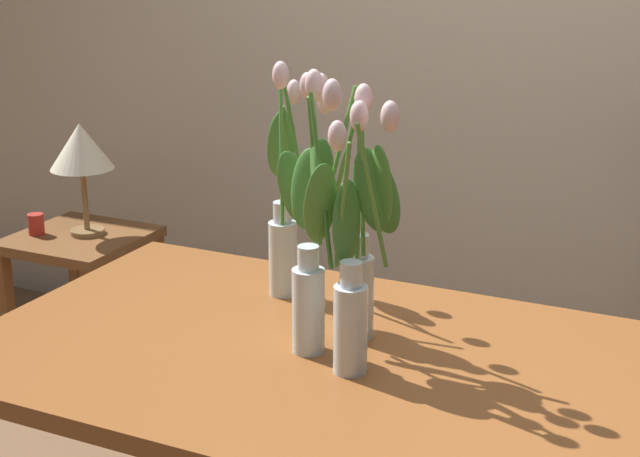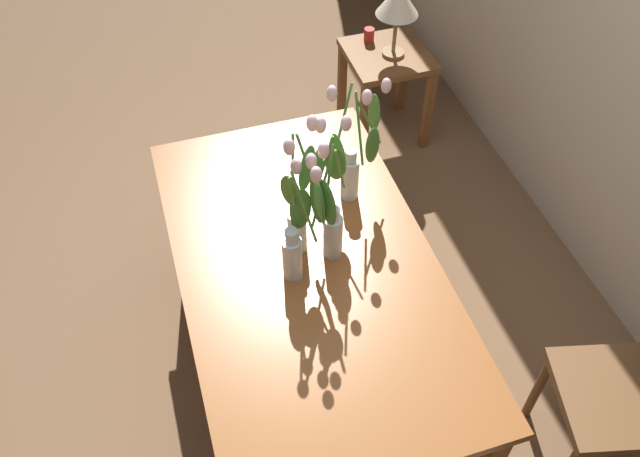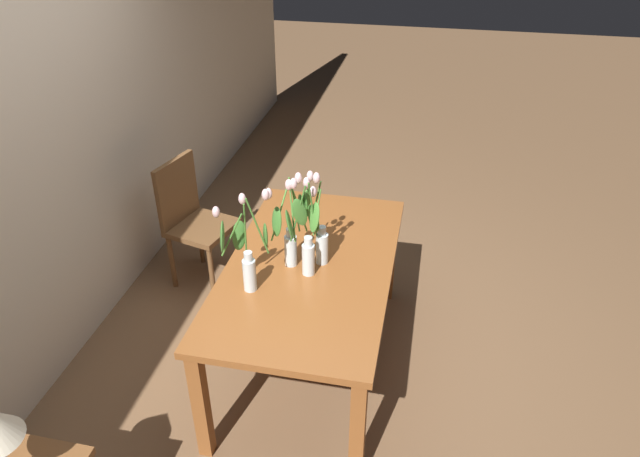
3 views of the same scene
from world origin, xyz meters
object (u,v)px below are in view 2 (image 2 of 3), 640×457
(dining_table, at_px, (308,280))
(side_table, at_px, (386,71))
(tulip_vase_0, at_px, (296,237))
(tulip_vase_3, at_px, (355,157))
(pillar_candle, at_px, (369,35))
(tulip_vase_1, at_px, (328,206))
(table_lamp, at_px, (398,2))
(tulip_vase_2, at_px, (300,214))

(dining_table, relative_size, side_table, 2.91)
(tulip_vase_0, distance_m, tulip_vase_3, 0.43)
(pillar_candle, bearing_deg, tulip_vase_1, -25.53)
(dining_table, xyz_separation_m, pillar_candle, (-1.56, 0.81, -0.06))
(dining_table, distance_m, tulip_vase_1, 0.34)
(tulip_vase_1, bearing_deg, table_lamp, 149.37)
(pillar_candle, bearing_deg, dining_table, -27.53)
(dining_table, relative_size, tulip_vase_0, 3.01)
(table_lamp, bearing_deg, tulip_vase_3, -29.19)
(dining_table, distance_m, table_lamp, 1.67)
(dining_table, relative_size, tulip_vase_3, 2.81)
(dining_table, height_order, tulip_vase_1, tulip_vase_1)
(tulip_vase_0, bearing_deg, pillar_candle, 151.59)
(tulip_vase_1, bearing_deg, dining_table, -67.97)
(tulip_vase_1, relative_size, tulip_vase_2, 1.00)
(dining_table, bearing_deg, tulip_vase_1, 112.03)
(tulip_vase_1, relative_size, pillar_candle, 7.66)
(side_table, relative_size, pillar_candle, 7.33)
(table_lamp, bearing_deg, pillar_candle, -153.41)
(side_table, relative_size, table_lamp, 1.38)
(side_table, bearing_deg, tulip_vase_3, -27.95)
(tulip_vase_0, height_order, table_lamp, tulip_vase_0)
(tulip_vase_3, bearing_deg, tulip_vase_0, -46.10)
(tulip_vase_0, relative_size, tulip_vase_2, 0.93)
(tulip_vase_1, distance_m, tulip_vase_2, 0.11)
(tulip_vase_0, bearing_deg, dining_table, 116.67)
(tulip_vase_2, bearing_deg, tulip_vase_3, 126.28)
(side_table, bearing_deg, table_lamp, 42.85)
(dining_table, relative_size, tulip_vase_1, 2.78)
(table_lamp, bearing_deg, side_table, -137.15)
(tulip_vase_1, bearing_deg, side_table, 150.38)
(tulip_vase_1, relative_size, tulip_vase_3, 1.01)
(tulip_vase_2, xyz_separation_m, tulip_vase_3, (-0.19, 0.26, 0.02))
(tulip_vase_2, relative_size, table_lamp, 1.44)
(dining_table, relative_size, pillar_candle, 21.33)
(tulip_vase_1, xyz_separation_m, table_lamp, (-1.37, 0.81, -0.12))
(side_table, bearing_deg, tulip_vase_2, -33.04)
(dining_table, height_order, side_table, dining_table)
(dining_table, distance_m, tulip_vase_3, 0.48)
(tulip_vase_0, bearing_deg, tulip_vase_3, 133.90)
(tulip_vase_0, xyz_separation_m, side_table, (-1.44, 0.92, -0.49))
(tulip_vase_3, height_order, side_table, tulip_vase_3)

